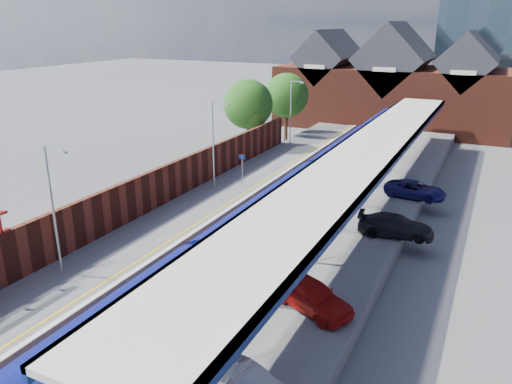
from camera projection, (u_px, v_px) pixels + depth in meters
ground at (323, 183)px, 44.68m from camera, size 240.00×240.00×0.00m
ballast_bed at (278, 221)px, 36.17m from camera, size 6.00×76.00×0.06m
rails at (278, 220)px, 36.14m from camera, size 4.51×76.00×0.14m
left_platform at (213, 203)px, 38.30m from camera, size 5.00×76.00×1.00m
right_platform at (360, 229)px, 33.53m from camera, size 6.00×76.00×1.00m
coping_left at (240, 202)px, 37.16m from camera, size 0.30×76.00×0.05m
coping_right at (320, 215)px, 34.54m from camera, size 0.30×76.00×0.05m
yellow_line at (232, 201)px, 37.41m from camera, size 0.14×76.00×0.01m
train at (318, 181)px, 38.42m from camera, size 2.89×65.91×3.45m
canopy at (365, 154)px, 33.86m from camera, size 4.50×52.00×4.48m
lamp_post_b at (54, 204)px, 25.30m from camera, size 1.48×0.18×7.00m
lamp_post_c at (215, 140)px, 38.90m from camera, size 1.48×0.18×7.00m
lamp_post_d at (292, 109)px, 52.51m from camera, size 1.48×0.18×7.00m
platform_sign at (242, 164)px, 40.79m from camera, size 0.55×0.08×2.50m
brick_wall at (129, 200)px, 33.26m from camera, size 0.35×50.00×3.86m
station_building at (392, 87)px, 66.72m from camera, size 30.00×12.12×13.78m
tree_near at (249, 106)px, 52.26m from camera, size 5.20×5.20×8.10m
tree_far at (287, 97)px, 58.65m from camera, size 5.20×5.20×8.10m
parked_car_red at (311, 295)px, 23.13m from camera, size 4.63×3.34×1.46m
parked_car_dark at (396, 226)px, 31.12m from camera, size 4.86×2.50×1.35m
parked_car_blue at (415, 190)px, 37.91m from camera, size 4.73×2.56×1.26m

